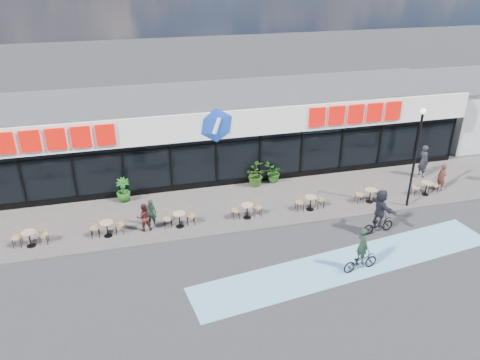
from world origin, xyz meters
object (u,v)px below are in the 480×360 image
(patron_right, at_px, (144,217))
(cyclist_a, at_px, (361,256))
(lamp_post, at_px, (416,150))
(potted_plant_mid, at_px, (254,175))
(potted_plant_right, at_px, (274,173))
(potted_plant_left, at_px, (123,190))
(patron_left, at_px, (151,213))
(pedestrian_a, at_px, (442,177))
(cyclist_b, at_px, (380,213))
(pedestrian_b, at_px, (423,161))

(patron_right, relative_size, cyclist_a, 0.70)
(lamp_post, height_order, potted_plant_mid, lamp_post)
(potted_plant_right, bearing_deg, potted_plant_left, -178.65)
(patron_left, xyz_separation_m, pedestrian_a, (15.80, -0.11, 0.05))
(potted_plant_right, bearing_deg, cyclist_a, -83.55)
(potted_plant_left, height_order, cyclist_a, cyclist_a)
(cyclist_b, bearing_deg, potted_plant_right, 117.02)
(potted_plant_mid, xyz_separation_m, pedestrian_b, (9.88, -1.24, 0.31))
(potted_plant_left, bearing_deg, patron_right, -74.97)
(potted_plant_right, height_order, cyclist_a, cyclist_a)
(patron_left, relative_size, pedestrian_a, 0.93)
(patron_left, height_order, cyclist_b, cyclist_b)
(pedestrian_a, distance_m, pedestrian_b, 1.84)
(patron_right, distance_m, pedestrian_b, 16.34)
(pedestrian_a, xyz_separation_m, cyclist_b, (-5.49, -3.00, 0.18))
(pedestrian_b, bearing_deg, potted_plant_left, 82.34)
(cyclist_a, bearing_deg, patron_left, 145.63)
(pedestrian_a, bearing_deg, pedestrian_b, 171.02)
(potted_plant_right, xyz_separation_m, pedestrian_a, (8.65, -3.19, 0.17))
(lamp_post, bearing_deg, pedestrian_b, 46.67)
(patron_right, bearing_deg, lamp_post, 172.55)
(patron_left, xyz_separation_m, cyclist_b, (10.31, -3.11, 0.23))
(patron_left, bearing_deg, potted_plant_left, -49.97)
(cyclist_a, relative_size, cyclist_b, 0.90)
(potted_plant_mid, relative_size, patron_right, 0.93)
(potted_plant_left, relative_size, patron_left, 0.91)
(patron_left, bearing_deg, pedestrian_b, -156.87)
(pedestrian_a, relative_size, cyclist_a, 0.75)
(patron_right, bearing_deg, potted_plant_left, -78.43)
(cyclist_b, bearing_deg, pedestrian_b, 41.08)
(potted_plant_right, distance_m, cyclist_b, 6.96)
(cyclist_b, bearing_deg, pedestrian_a, 28.66)
(potted_plant_mid, bearing_deg, patron_right, -152.56)
(potted_plant_mid, distance_m, cyclist_a, 8.78)
(cyclist_b, bearing_deg, lamp_post, 34.09)
(potted_plant_left, height_order, potted_plant_right, potted_plant_left)
(potted_plant_mid, relative_size, cyclist_b, 0.58)
(lamp_post, distance_m, cyclist_b, 3.94)
(patron_right, xyz_separation_m, pedestrian_a, (16.16, 0.22, 0.06))
(potted_plant_right, distance_m, cyclist_a, 8.70)
(potted_plant_right, relative_size, cyclist_b, 0.53)
(cyclist_a, bearing_deg, potted_plant_left, 137.93)
(potted_plant_left, bearing_deg, lamp_post, -16.24)
(lamp_post, distance_m, potted_plant_right, 7.74)
(potted_plant_right, xyz_separation_m, cyclist_a, (0.98, -8.64, -0.02))
(potted_plant_mid, bearing_deg, patron_left, -153.64)
(patron_right, distance_m, cyclist_a, 9.97)
(potted_plant_left, height_order, pedestrian_a, pedestrian_a)
(lamp_post, bearing_deg, cyclist_a, -138.83)
(pedestrian_b, bearing_deg, potted_plant_mid, 79.11)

